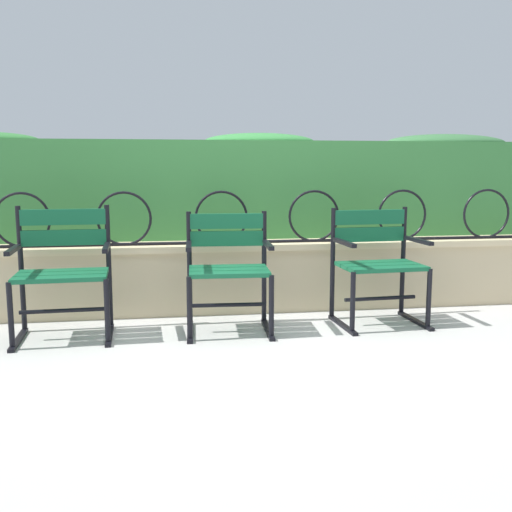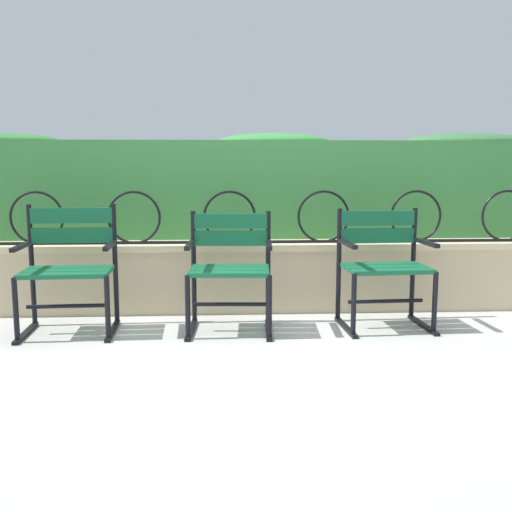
# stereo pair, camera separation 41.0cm
# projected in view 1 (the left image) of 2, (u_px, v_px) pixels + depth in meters

# --- Properties ---
(ground_plane) EXTENTS (60.00, 60.00, 0.00)m
(ground_plane) POSITION_uv_depth(u_px,v_px,m) (257.00, 336.00, 4.13)
(ground_plane) COLOR #B7B5AF
(stone_wall) EXTENTS (7.87, 0.41, 0.56)m
(stone_wall) POSITION_uv_depth(u_px,v_px,m) (242.00, 276.00, 4.85)
(stone_wall) COLOR #C6B289
(stone_wall) RESTS_ON ground
(iron_arch_fence) EXTENTS (7.33, 0.02, 0.42)m
(iron_arch_fence) POSITION_uv_depth(u_px,v_px,m) (224.00, 220.00, 4.68)
(iron_arch_fence) COLOR black
(iron_arch_fence) RESTS_ON stone_wall
(hedge_row) EXTENTS (7.72, 0.64, 0.90)m
(hedge_row) POSITION_uv_depth(u_px,v_px,m) (236.00, 186.00, 5.23)
(hedge_row) COLOR #387A3D
(hedge_row) RESTS_ON stone_wall
(park_chair_left) EXTENTS (0.65, 0.54, 0.89)m
(park_chair_left) POSITION_uv_depth(u_px,v_px,m) (63.00, 269.00, 4.05)
(park_chair_left) COLOR #145B38
(park_chair_left) RESTS_ON ground
(park_chair_centre) EXTENTS (0.62, 0.55, 0.84)m
(park_chair_centre) POSITION_uv_depth(u_px,v_px,m) (228.00, 267.00, 4.22)
(park_chair_centre) COLOR #145B38
(park_chair_centre) RESTS_ON ground
(park_chair_right) EXTENTS (0.65, 0.55, 0.85)m
(park_chair_right) POSITION_uv_depth(u_px,v_px,m) (377.00, 261.00, 4.43)
(park_chair_right) COLOR #145B38
(park_chair_right) RESTS_ON ground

